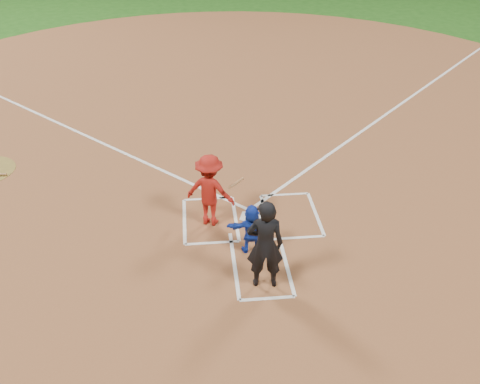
{
  "coord_description": "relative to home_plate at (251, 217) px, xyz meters",
  "views": [
    {
      "loc": [
        -1.3,
        -10.45,
        7.39
      ],
      "look_at": [
        -0.3,
        -0.4,
        1.0
      ],
      "focal_mm": 40.0,
      "sensor_mm": 36.0,
      "label": 1
    }
  ],
  "objects": [
    {
      "name": "umpire",
      "position": [
        -0.01,
        -2.36,
        0.99
      ],
      "size": [
        0.76,
        0.53,
        1.99
      ],
      "primitive_type": "imported",
      "rotation": [
        0.0,
        0.0,
        3.06
      ],
      "color": "black",
      "rests_on": "home_plate_dirt"
    },
    {
      "name": "ground",
      "position": [
        0.0,
        0.0,
        -0.02
      ],
      "size": [
        120.0,
        120.0,
        0.0
      ],
      "primitive_type": "plane",
      "color": "#1B4C13",
      "rests_on": "ground"
    },
    {
      "name": "home_plate",
      "position": [
        0.0,
        0.0,
        0.0
      ],
      "size": [
        0.6,
        0.6,
        0.02
      ],
      "primitive_type": "cylinder",
      "rotation": [
        0.0,
        0.0,
        3.14
      ],
      "color": "silver",
      "rests_on": "home_plate_dirt"
    },
    {
      "name": "chalk_markings",
      "position": [
        0.0,
        5.29,
        -0.01
      ],
      "size": [
        28.35,
        17.32,
        0.01
      ],
      "color": "white",
      "rests_on": "home_plate_dirt"
    },
    {
      "name": "home_plate_dirt",
      "position": [
        0.0,
        6.0,
        -0.01
      ],
      "size": [
        28.0,
        28.0,
        0.01
      ],
      "primitive_type": "cylinder",
      "color": "brown",
      "rests_on": "ground"
    },
    {
      "name": "batter_at_plate",
      "position": [
        -0.96,
        -0.1,
        0.88
      ],
      "size": [
        1.47,
        1.06,
        1.77
      ],
      "color": "#A61912",
      "rests_on": "home_plate_dirt"
    },
    {
      "name": "catcher",
      "position": [
        -0.13,
        -1.25,
        0.57
      ],
      "size": [
        1.07,
        0.35,
        1.15
      ],
      "primitive_type": "imported",
      "rotation": [
        0.0,
        0.0,
        3.15
      ],
      "color": "#1637B8",
      "rests_on": "home_plate_dirt"
    }
  ]
}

